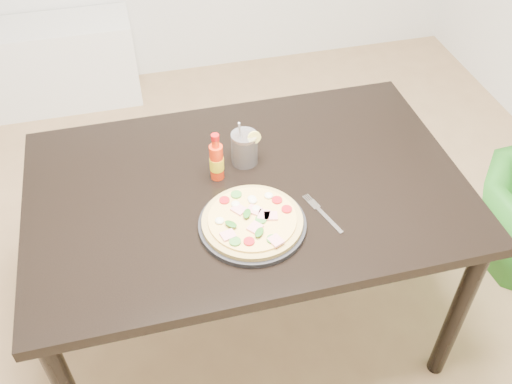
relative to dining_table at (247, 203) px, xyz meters
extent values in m
cube|color=black|center=(0.00, 0.00, 0.06)|extent=(1.40, 0.90, 0.04)
cylinder|color=black|center=(0.64, -0.39, -0.31)|extent=(0.06, 0.06, 0.71)
cylinder|color=black|center=(-0.64, 0.39, -0.31)|extent=(0.06, 0.06, 0.71)
cylinder|color=black|center=(0.64, 0.39, -0.31)|extent=(0.06, 0.06, 0.71)
cylinder|color=black|center=(-0.03, -0.18, 0.09)|extent=(0.32, 0.32, 0.02)
cylinder|color=tan|center=(-0.03, -0.18, 0.11)|extent=(0.30, 0.30, 0.01)
cylinder|color=#F4C96A|center=(-0.03, -0.18, 0.12)|extent=(0.26, 0.26, 0.01)
cube|color=pink|center=(-0.06, -0.14, 0.12)|extent=(0.05, 0.05, 0.01)
cube|color=pink|center=(0.02, -0.29, 0.12)|extent=(0.05, 0.05, 0.01)
cube|color=pink|center=(0.01, -0.18, 0.12)|extent=(0.05, 0.05, 0.01)
cube|color=pink|center=(0.03, -0.19, 0.12)|extent=(0.05, 0.04, 0.01)
cube|color=pink|center=(-0.01, -0.15, 0.12)|extent=(0.05, 0.05, 0.01)
cube|color=pink|center=(-0.11, -0.23, 0.12)|extent=(0.05, 0.04, 0.01)
cube|color=pink|center=(-0.03, -0.22, 0.12)|extent=(0.05, 0.05, 0.01)
cylinder|color=#AC1219|center=(0.08, -0.17, 0.12)|extent=(0.03, 0.03, 0.01)
cylinder|color=#AC1219|center=(-0.06, -0.27, 0.12)|extent=(0.03, 0.03, 0.01)
cylinder|color=#AC1219|center=(-0.09, -0.09, 0.12)|extent=(0.03, 0.03, 0.01)
cylinder|color=#AC1219|center=(0.06, -0.13, 0.12)|extent=(0.03, 0.03, 0.01)
cylinder|color=#3A802A|center=(-0.10, -0.26, 0.12)|extent=(0.03, 0.03, 0.01)
cylinder|color=#3A802A|center=(-0.01, -0.20, 0.12)|extent=(0.03, 0.03, 0.01)
cylinder|color=#3A802A|center=(-0.05, -0.08, 0.12)|extent=(0.03, 0.03, 0.01)
cylinder|color=#3A802A|center=(0.01, -0.28, 0.12)|extent=(0.03, 0.03, 0.01)
ellipsoid|color=silver|center=(-0.01, -0.15, 0.12)|extent=(0.03, 0.03, 0.01)
ellipsoid|color=silver|center=(-0.12, -0.17, 0.12)|extent=(0.03, 0.03, 0.01)
ellipsoid|color=silver|center=(0.04, -0.10, 0.12)|extent=(0.03, 0.03, 0.01)
ellipsoid|color=silver|center=(-0.06, -0.12, 0.12)|extent=(0.03, 0.03, 0.01)
ellipsoid|color=silver|center=(-0.01, -0.10, 0.12)|extent=(0.03, 0.03, 0.01)
ellipsoid|color=silver|center=(-0.01, -0.11, 0.12)|extent=(0.03, 0.03, 0.01)
ellipsoid|color=#216317|center=(-0.09, -0.20, 0.13)|extent=(0.04, 0.04, 0.00)
ellipsoid|color=#216317|center=(-0.04, -0.17, 0.13)|extent=(0.04, 0.05, 0.00)
ellipsoid|color=#216317|center=(-0.02, -0.25, 0.13)|extent=(0.04, 0.05, 0.00)
cylinder|color=red|center=(-0.08, 0.06, 0.15)|extent=(0.06, 0.06, 0.13)
cylinder|color=yellow|center=(-0.08, 0.06, 0.14)|extent=(0.05, 0.05, 0.05)
cylinder|color=red|center=(-0.08, 0.06, 0.22)|extent=(0.02, 0.02, 0.03)
cylinder|color=red|center=(-0.08, 0.06, 0.25)|extent=(0.03, 0.03, 0.02)
cylinder|color=black|center=(0.02, 0.11, 0.13)|extent=(0.08, 0.08, 0.10)
cylinder|color=silver|center=(0.02, 0.11, 0.14)|extent=(0.09, 0.09, 0.11)
cylinder|color=#F2E059|center=(0.05, 0.09, 0.20)|extent=(0.04, 0.01, 0.04)
cylinder|color=#B2B2B7|center=(0.01, 0.12, 0.17)|extent=(0.03, 0.06, 0.17)
cube|color=silver|center=(0.20, -0.22, 0.09)|extent=(0.05, 0.12, 0.00)
cube|color=silver|center=(0.18, -0.14, 0.09)|extent=(0.03, 0.05, 0.00)
cube|color=silver|center=(0.16, -0.11, 0.09)|extent=(0.01, 0.03, 0.00)
cube|color=silver|center=(0.17, -0.11, 0.09)|extent=(0.01, 0.03, 0.00)
cube|color=silver|center=(0.17, -0.11, 0.09)|extent=(0.01, 0.03, 0.00)
cube|color=silver|center=(0.18, -0.11, 0.09)|extent=(0.01, 0.03, 0.00)
cube|color=white|center=(-0.96, 1.79, -0.42)|extent=(1.40, 0.34, 0.50)
camera|label=1|loc=(-0.30, -1.31, 1.33)|focal=40.00mm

